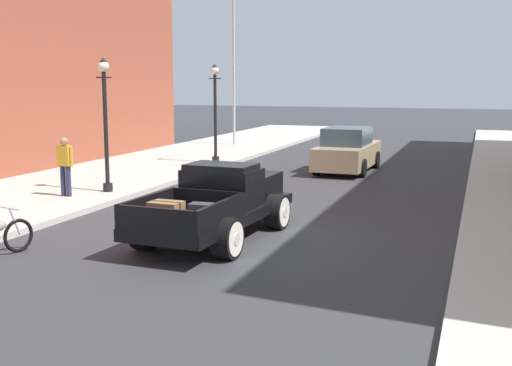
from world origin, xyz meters
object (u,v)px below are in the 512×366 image
at_px(hotrod_truck_black, 220,202).
at_px(car_background_tan, 347,151).
at_px(street_lamp_near, 105,115).
at_px(street_lamp_far, 215,106).
at_px(flagpole, 238,32).
at_px(pedestrian_sidewalk_left, 65,163).

relative_size(hotrod_truck_black, car_background_tan, 1.15).
distance_m(street_lamp_near, street_lamp_far, 7.25).
bearing_deg(car_background_tan, hotrod_truck_black, -92.99).
distance_m(hotrod_truck_black, flagpole, 19.52).
xyz_separation_m(car_background_tan, pedestrian_sidewalk_left, (-6.21, -8.56, 0.32)).
bearing_deg(flagpole, street_lamp_near, -84.12).
distance_m(car_background_tan, flagpole, 11.03).
bearing_deg(pedestrian_sidewalk_left, hotrod_truck_black, -22.06).
bearing_deg(street_lamp_near, car_background_tan, 53.58).
bearing_deg(hotrod_truck_black, street_lamp_near, 146.05).
distance_m(street_lamp_near, flagpole, 14.85).
distance_m(pedestrian_sidewalk_left, flagpole, 16.16).
bearing_deg(street_lamp_far, pedestrian_sidewalk_left, -96.80).
xyz_separation_m(hotrod_truck_black, car_background_tan, (0.57, 10.85, 0.01)).
relative_size(street_lamp_near, flagpole, 0.42).
distance_m(hotrod_truck_black, street_lamp_near, 6.21).
distance_m(car_background_tan, street_lamp_far, 5.47).
xyz_separation_m(street_lamp_near, flagpole, (-1.48, 14.38, 3.39)).
height_order(hotrod_truck_black, pedestrian_sidewalk_left, pedestrian_sidewalk_left).
xyz_separation_m(street_lamp_near, street_lamp_far, (0.32, 7.24, 0.00)).
bearing_deg(hotrod_truck_black, pedestrian_sidewalk_left, 157.94).
relative_size(pedestrian_sidewalk_left, flagpole, 0.18).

